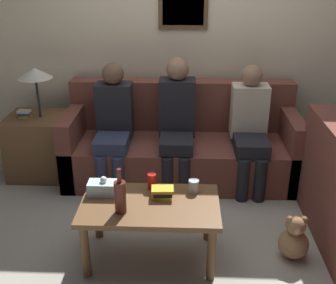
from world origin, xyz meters
The scene contains 14 objects.
ground_plane centered at (0.00, 0.00, 0.00)m, with size 16.00×16.00×0.00m, color #ADA899.
wall_back centered at (0.00, 0.94, 1.30)m, with size 9.00×0.08×2.60m.
couch_main centered at (0.00, 0.51, 0.32)m, with size 2.25×0.83×0.92m.
coffee_table centered at (-0.21, -0.80, 0.39)m, with size 0.98×0.57×0.46m.
side_table_with_lamp centered at (-1.44, 0.47, 0.35)m, with size 0.53×0.53×1.11m.
wine_bottle centered at (-0.40, -0.92, 0.59)m, with size 0.08×0.08×0.33m.
drinking_glass centered at (0.10, -0.63, 0.51)m, with size 0.08×0.08×0.09m.
book_stack centered at (-0.12, -0.71, 0.50)m, with size 0.16×0.13×0.08m.
soda_can centered at (-0.21, -0.59, 0.52)m, with size 0.07×0.07×0.12m.
tissue_box centered at (-0.55, -0.69, 0.51)m, with size 0.23×0.12×0.15m.
person_left centered at (-0.64, 0.35, 0.62)m, with size 0.34×0.60×1.16m.
person_middle centered at (-0.04, 0.37, 0.65)m, with size 0.34×0.60×1.21m.
person_right centered at (0.64, 0.36, 0.61)m, with size 0.34×0.62×1.15m.
teddy_bear centered at (0.85, -0.76, 0.15)m, with size 0.22×0.22×0.35m.
Camera 1 is at (0.02, -3.33, 2.06)m, focal length 45.00 mm.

